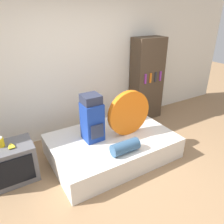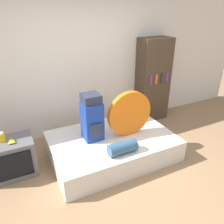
# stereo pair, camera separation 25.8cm
# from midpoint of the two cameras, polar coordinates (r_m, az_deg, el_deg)

# --- Properties ---
(ground_plane) EXTENTS (16.00, 16.00, 0.00)m
(ground_plane) POSITION_cam_midpoint_polar(r_m,az_deg,el_deg) (3.24, 3.77, -19.14)
(ground_plane) COLOR #997551
(wall_back) EXTENTS (8.00, 0.05, 2.60)m
(wall_back) POSITION_cam_midpoint_polar(r_m,az_deg,el_deg) (4.17, -11.36, 11.45)
(wall_back) COLOR silver
(wall_back) RESTS_ON ground_plane
(bed) EXTENTS (1.98, 1.35, 0.36)m
(bed) POSITION_cam_midpoint_polar(r_m,az_deg,el_deg) (3.71, -2.02, -8.87)
(bed) COLOR silver
(bed) RESTS_ON ground_plane
(backpack) EXTENTS (0.29, 0.33, 0.75)m
(backpack) POSITION_cam_midpoint_polar(r_m,az_deg,el_deg) (3.41, -7.38, -1.74)
(backpack) COLOR navy
(backpack) RESTS_ON bed
(tent_bag) EXTENTS (0.75, 0.09, 0.75)m
(tent_bag) POSITION_cam_midpoint_polar(r_m,az_deg,el_deg) (3.53, 2.33, -0.30)
(tent_bag) COLOR orange
(tent_bag) RESTS_ON bed
(sleeping_roll) EXTENTS (0.43, 0.18, 0.18)m
(sleeping_roll) POSITION_cam_midpoint_polar(r_m,az_deg,el_deg) (3.20, 1.12, -9.17)
(sleeping_roll) COLOR #33567A
(sleeping_roll) RESTS_ON bed
(television) EXTENTS (0.63, 0.49, 0.56)m
(television) POSITION_cam_midpoint_polar(r_m,az_deg,el_deg) (3.55, -26.61, -11.85)
(television) COLOR #5B5B60
(television) RESTS_ON ground_plane
(canister) EXTENTS (0.09, 0.09, 0.14)m
(canister) POSITION_cam_midpoint_polar(r_m,az_deg,el_deg) (3.40, -29.06, -6.96)
(canister) COLOR gold
(canister) RESTS_ON television
(banana_bunch) EXTENTS (0.11, 0.14, 0.03)m
(banana_bunch) POSITION_cam_midpoint_polar(r_m,az_deg,el_deg) (3.35, -26.88, -7.97)
(banana_bunch) COLOR yellow
(banana_bunch) RESTS_ON television
(bookshelf) EXTENTS (0.67, 0.39, 1.76)m
(bookshelf) POSITION_cam_midpoint_polar(r_m,az_deg,el_deg) (4.81, 7.53, 8.39)
(bookshelf) COLOR #473828
(bookshelf) RESTS_ON ground_plane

